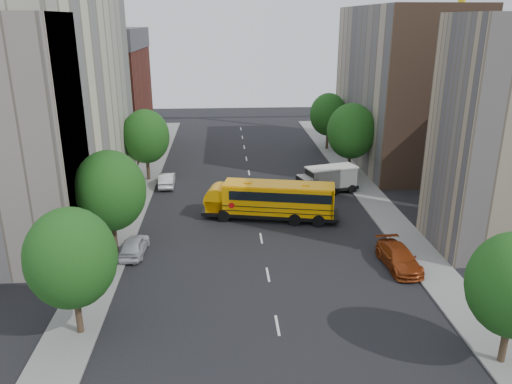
{
  "coord_description": "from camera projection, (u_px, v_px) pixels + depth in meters",
  "views": [
    {
      "loc": [
        -2.86,
        -38.25,
        16.56
      ],
      "look_at": [
        -0.14,
        2.0,
        2.53
      ],
      "focal_mm": 35.0,
      "sensor_mm": 36.0,
      "label": 1
    }
  ],
  "objects": [
    {
      "name": "street_tree_1",
      "position": [
        110.0,
        191.0,
        35.57
      ],
      "size": [
        5.12,
        5.12,
        7.9
      ],
      "color": "#38281C",
      "rests_on": "ground"
    },
    {
      "name": "parked_car_4",
      "position": [
        344.0,
        180.0,
        51.89
      ],
      "size": [
        1.84,
        4.07,
        1.36
      ],
      "primitive_type": "imported",
      "rotation": [
        0.0,
        0.0,
        -0.06
      ],
      "color": "#35385D",
      "rests_on": "ground"
    },
    {
      "name": "safari_truck",
      "position": [
        327.0,
        179.0,
        49.75
      ],
      "size": [
        6.61,
        3.85,
        2.68
      ],
      "rotation": [
        0.0,
        0.0,
        0.28
      ],
      "color": "black",
      "rests_on": "ground"
    },
    {
      "name": "parked_car_0",
      "position": [
        134.0,
        246.0,
        36.85
      ],
      "size": [
        1.92,
        4.23,
        1.41
      ],
      "primitive_type": "imported",
      "rotation": [
        0.0,
        0.0,
        3.08
      ],
      "color": "silver",
      "rests_on": "ground"
    },
    {
      "name": "lane_markings",
      "position": [
        252.0,
        190.0,
        51.09
      ],
      "size": [
        0.15,
        64.0,
        0.01
      ],
      "primitive_type": "cube",
      "color": "silver",
      "rests_on": "ground"
    },
    {
      "name": "street_tree_2",
      "position": [
        146.0,
        137.0,
        52.57
      ],
      "size": [
        4.99,
        4.99,
        7.71
      ],
      "color": "#38281C",
      "rests_on": "ground"
    },
    {
      "name": "building_right_far",
      "position": [
        399.0,
        87.0,
        58.7
      ],
      "size": [
        10.0,
        22.0,
        18.0
      ],
      "primitive_type": "cube",
      "color": "tan",
      "rests_on": "ground"
    },
    {
      "name": "ground",
      "position": [
        259.0,
        228.0,
        41.67
      ],
      "size": [
        120.0,
        120.0,
        0.0
      ],
      "primitive_type": "plane",
      "color": "black",
      "rests_on": "ground"
    },
    {
      "name": "parked_car_3",
      "position": [
        399.0,
        258.0,
        34.95
      ],
      "size": [
        2.35,
        5.17,
        1.47
      ],
      "primitive_type": "imported",
      "rotation": [
        0.0,
        0.0,
        0.06
      ],
      "color": "maroon",
      "rests_on": "ground"
    },
    {
      "name": "building_left_cream",
      "position": [
        46.0,
        99.0,
        42.89
      ],
      "size": [
        10.0,
        26.0,
        20.0
      ],
      "primitive_type": "cube",
      "color": "beige",
      "rests_on": "ground"
    },
    {
      "name": "building_right_sidewall",
      "position": [
        438.0,
        101.0,
        48.34
      ],
      "size": [
        10.1,
        0.3,
        18.0
      ],
      "primitive_type": "cube",
      "color": "brown",
      "rests_on": "ground"
    },
    {
      "name": "street_tree_0",
      "position": [
        71.0,
        258.0,
        26.25
      ],
      "size": [
        4.8,
        4.8,
        7.41
      ],
      "color": "#38281C",
      "rests_on": "ground"
    },
    {
      "name": "school_bus",
      "position": [
        269.0,
        199.0,
        43.11
      ],
      "size": [
        12.08,
        5.02,
        3.33
      ],
      "rotation": [
        0.0,
        0.0,
        -0.21
      ],
      "color": "black",
      "rests_on": "ground"
    },
    {
      "name": "street_tree_5",
      "position": [
        328.0,
        115.0,
        65.32
      ],
      "size": [
        4.86,
        4.86,
        7.51
      ],
      "color": "#38281C",
      "rests_on": "ground"
    },
    {
      "name": "street_tree_4",
      "position": [
        351.0,
        131.0,
        53.89
      ],
      "size": [
        5.25,
        5.25,
        8.1
      ],
      "color": "#38281C",
      "rests_on": "ground"
    },
    {
      "name": "parked_car_1",
      "position": [
        167.0,
        180.0,
        51.94
      ],
      "size": [
        1.69,
        4.42,
        1.44
      ],
      "primitive_type": "imported",
      "rotation": [
        0.0,
        0.0,
        3.18
      ],
      "color": "silver",
      "rests_on": "ground"
    },
    {
      "name": "sidewalk_right",
      "position": [
        377.0,
        204.0,
        47.09
      ],
      "size": [
        3.0,
        80.0,
        0.12
      ],
      "primitive_type": "cube",
      "color": "slate",
      "rests_on": "ground"
    },
    {
      "name": "sidewalk_left",
      "position": [
        130.0,
        209.0,
        45.63
      ],
      "size": [
        3.0,
        80.0,
        0.12
      ],
      "primitive_type": "cube",
      "color": "slate",
      "rests_on": "ground"
    },
    {
      "name": "building_left_redbrick",
      "position": [
        106.0,
        101.0,
        64.77
      ],
      "size": [
        10.0,
        15.0,
        13.0
      ],
      "primitive_type": "cube",
      "color": "maroon",
      "rests_on": "ground"
    }
  ]
}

